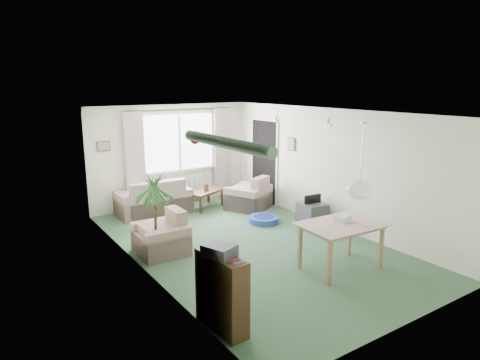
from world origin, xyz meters
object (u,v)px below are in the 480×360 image
coffee_table (205,199)px  bookshelf (222,292)px  armchair_left (161,232)px  houseplant (155,214)px  armchair_corner (248,192)px  pet_bed (264,219)px  tv_cube (312,214)px  dining_table (340,247)px  sofa (153,196)px

coffee_table → bookshelf: bearing=-116.8°
armchair_left → houseplant: houseplant is taller
armchair_corner → pet_bed: bearing=47.4°
bookshelf → tv_cube: bookshelf is taller
dining_table → pet_bed: dining_table is taller
bookshelf → houseplant: (0.19, 2.42, 0.31)m
coffee_table → pet_bed: (0.50, -1.65, -0.15)m
armchair_left → tv_cube: size_ratio=1.61×
armchair_corner → dining_table: (-0.70, -3.54, -0.03)m
coffee_table → bookshelf: 5.13m
armchair_left → pet_bed: bearing=98.9°
sofa → armchair_corner: sofa is taller
armchair_corner → houseplant: (-2.94, -1.53, 0.38)m
sofa → coffee_table: 1.21m
bookshelf → armchair_corner: bearing=47.4°
pet_bed → dining_table: bearing=-98.5°
armchair_corner → pet_bed: (-0.32, -1.02, -0.33)m
armchair_left → bookshelf: size_ratio=0.89×
sofa → armchair_corner: 2.18m
armchair_left → coffee_table: bearing=136.2°
bookshelf → pet_bed: 4.08m
tv_cube → pet_bed: size_ratio=0.81×
coffee_table → armchair_left: bearing=-134.6°
bookshelf → houseplant: size_ratio=0.60×
armchair_left → dining_table: armchair_left is taller
armchair_corner → armchair_left: (-2.79, -1.37, -0.02)m
sofa → pet_bed: (1.68, -1.89, -0.34)m
armchair_left → bookshelf: bookshelf is taller
armchair_corner → pet_bed: armchair_corner is taller
armchair_corner → dining_table: 3.61m
armchair_left → houseplant: (-0.15, -0.16, 0.40)m
armchair_corner → armchair_left: bearing=0.8°
coffee_table → tv_cube: size_ratio=1.80×
sofa → coffee_table: sofa is taller
armchair_left → dining_table: 3.02m
dining_table → tv_cube: bearing=58.8°
sofa → coffee_table: bearing=169.8°
coffee_table → pet_bed: bearing=-73.0°
tv_cube → pet_bed: bearing=140.8°
bookshelf → sofa: bearing=72.5°
sofa → armchair_corner: bearing=158.1°
bookshelf → tv_cube: size_ratio=1.80×
bookshelf → pet_bed: bookshelf is taller
sofa → bookshelf: 4.95m
bookshelf → houseplant: 2.44m
dining_table → pet_bed: (0.38, 2.52, -0.30)m
tv_cube → armchair_left: bearing=178.3°
armchair_corner → houseplant: bearing=2.1°
coffee_table → pet_bed: 1.73m
pet_bed → armchair_left: bearing=-172.0°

